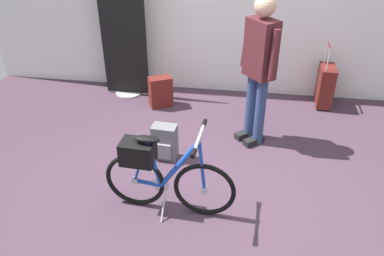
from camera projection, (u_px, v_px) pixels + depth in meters
name	position (u px, v px, depth m)	size (l,w,h in m)	color
ground_plane	(197.00, 190.00, 3.69)	(6.50, 6.50, 0.00)	#473342
floor_banner_stand	(124.00, 41.00, 5.06)	(0.60, 0.36, 1.69)	#B7B7BC
folding_bike_foreground	(160.00, 173.00, 3.28)	(1.15, 0.53, 0.81)	black
visitor_near_wall	(259.00, 64.00, 3.97)	(0.39, 0.42, 1.60)	navy
rolling_suitcase	(325.00, 86.00, 5.00)	(0.19, 0.36, 0.83)	maroon
backpack_on_floor	(161.00, 92.00, 5.04)	(0.34, 0.29, 0.40)	maroon
handbag_on_floor	(165.00, 142.00, 4.05)	(0.26, 0.21, 0.38)	slate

